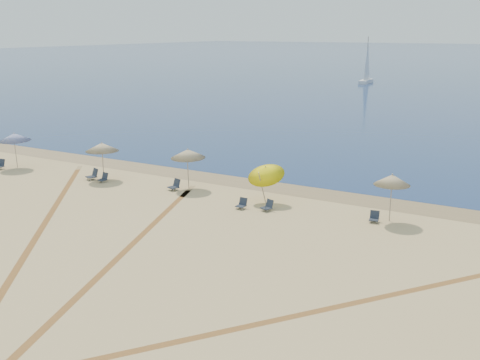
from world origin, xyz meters
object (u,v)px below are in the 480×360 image
object	(u,v)px
sailboat_0	(367,69)
chair_0	(0,165)
umbrella_0	(14,137)
chair_4	(242,204)
chair_6	(374,217)
chair_1	(93,175)
chair_3	(175,185)
umbrella_3	(265,172)
umbrella_2	(188,154)
umbrella_1	(102,147)
umbrella_4	(392,180)
chair_5	(268,206)
chair_2	(104,178)

from	to	relation	value
sailboat_0	chair_0	bearing A→B (deg)	-94.89
umbrella_0	chair_4	distance (m)	19.52
umbrella_0	chair_6	size ratio (longest dim) A/B	4.11
chair_4	sailboat_0	size ratio (longest dim) A/B	0.07
chair_1	chair_3	world-z (taller)	chair_1
umbrella_3	sailboat_0	size ratio (longest dim) A/B	0.30
chair_0	chair_1	size ratio (longest dim) A/B	0.87
umbrella_0	sailboat_0	world-z (taller)	sailboat_0
chair_0	chair_6	bearing A→B (deg)	-4.17
umbrella_2	chair_1	distance (m)	7.34
umbrella_0	chair_0	bearing A→B (deg)	-129.61
umbrella_2	chair_6	size ratio (longest dim) A/B	4.07
umbrella_1	umbrella_4	size ratio (longest dim) A/B	0.98
sailboat_0	umbrella_3	bearing A→B (deg)	-80.03
umbrella_1	chair_3	bearing A→B (deg)	1.43
chair_6	sailboat_0	distance (m)	82.89
chair_4	sailboat_0	distance (m)	82.32
chair_0	sailboat_0	xyz separation A→B (m)	(2.30, 80.71, 2.29)
chair_4	chair_5	world-z (taller)	chair_5
umbrella_2	chair_1	xyz separation A→B (m)	(-6.93, -1.39, -1.94)
umbrella_1	sailboat_0	bearing A→B (deg)	94.59
umbrella_1	chair_1	size ratio (longest dim) A/B	2.86
umbrella_3	chair_6	bearing A→B (deg)	-2.82
chair_5	umbrella_2	bearing A→B (deg)	-173.28
umbrella_1	umbrella_4	xyz separation A→B (m)	(19.50, 0.75, 0.05)
umbrella_0	umbrella_2	world-z (taller)	umbrella_0
umbrella_3	sailboat_0	world-z (taller)	sailboat_0
chair_3	chair_5	distance (m)	7.18
umbrella_0	chair_2	world-z (taller)	umbrella_0
chair_1	chair_5	distance (m)	13.54
umbrella_4	chair_1	bearing A→B (deg)	-176.56
umbrella_2	chair_0	bearing A→B (deg)	-170.59
umbrella_2	chair_6	world-z (taller)	umbrella_2
chair_6	umbrella_1	bearing A→B (deg)	171.13
umbrella_4	chair_5	world-z (taller)	umbrella_4
chair_0	chair_4	bearing A→B (deg)	-6.77
umbrella_3	umbrella_4	distance (m)	7.38
chair_1	umbrella_3	bearing A→B (deg)	26.34
umbrella_3	chair_4	xyz separation A→B (m)	(-0.61, -1.72, -1.61)
chair_6	sailboat_0	size ratio (longest dim) A/B	0.07
chair_2	sailboat_0	bearing A→B (deg)	103.21
chair_1	chair_2	bearing A→B (deg)	13.78
umbrella_2	umbrella_0	bearing A→B (deg)	-173.71
chair_4	chair_5	xyz separation A→B (m)	(1.48, 0.36, 0.01)
chair_0	chair_3	world-z (taller)	chair_0
chair_3	chair_5	xyz separation A→B (m)	(7.12, -0.95, -0.03)
umbrella_2	umbrella_3	world-z (taller)	umbrella_2
umbrella_2	chair_2	size ratio (longest dim) A/B	3.92
chair_0	sailboat_0	size ratio (longest dim) A/B	0.09
chair_1	chair_6	world-z (taller)	chair_1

